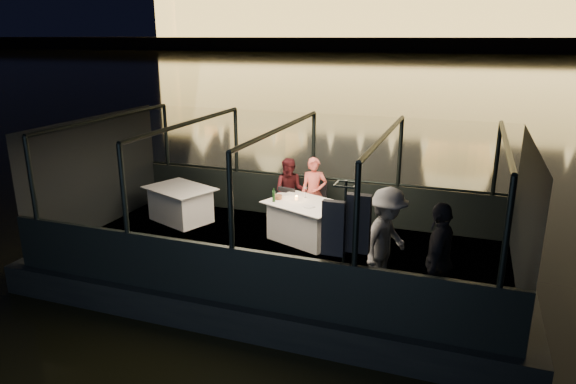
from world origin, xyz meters
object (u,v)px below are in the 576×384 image
(coat_stand, at_px, (343,256))
(chair_port_right, at_px, (315,207))
(dining_table_aft, at_px, (181,204))
(person_man_maroon, at_px, (290,189))
(chair_port_left, at_px, (284,208))
(wine_bottle, at_px, (274,194))
(passenger_dark, at_px, (439,259))
(dining_table_central, at_px, (305,222))
(passenger_stripe, at_px, (386,241))
(person_woman_coral, at_px, (314,192))

(coat_stand, bearing_deg, chair_port_right, 113.32)
(dining_table_aft, relative_size, person_man_maroon, 0.99)
(chair_port_left, relative_size, person_man_maroon, 0.58)
(person_man_maroon, height_order, wine_bottle, person_man_maroon)
(passenger_dark, bearing_deg, dining_table_aft, -104.04)
(wine_bottle, bearing_deg, dining_table_central, 11.85)
(person_man_maroon, xyz_separation_m, wine_bottle, (-0.00, -0.93, 0.17))
(dining_table_central, distance_m, coat_stand, 2.86)
(dining_table_aft, height_order, chair_port_left, chair_port_left)
(dining_table_aft, xyz_separation_m, chair_port_left, (2.25, 0.30, 0.06))
(chair_port_right, xyz_separation_m, coat_stand, (1.39, -3.22, 0.45))
(dining_table_aft, xyz_separation_m, passenger_stripe, (4.66, -1.77, 0.47))
(person_woman_coral, bearing_deg, passenger_stripe, -66.67)
(chair_port_left, relative_size, coat_stand, 0.41)
(dining_table_aft, distance_m, chair_port_left, 2.27)
(dining_table_central, height_order, passenger_stripe, passenger_stripe)
(dining_table_central, relative_size, person_woman_coral, 0.98)
(chair_port_left, relative_size, passenger_dark, 0.49)
(dining_table_central, distance_m, chair_port_left, 0.77)
(passenger_stripe, distance_m, wine_bottle, 2.82)
(person_man_maroon, bearing_deg, coat_stand, -65.95)
(chair_port_right, xyz_separation_m, person_woman_coral, (-0.03, 0.02, 0.30))
(person_man_maroon, bearing_deg, dining_table_central, -60.19)
(dining_table_aft, bearing_deg, chair_port_left, 7.49)
(passenger_stripe, distance_m, passenger_dark, 0.90)
(chair_port_right, bearing_deg, coat_stand, -60.23)
(dining_table_central, relative_size, dining_table_aft, 1.03)
(coat_stand, height_order, passenger_dark, coat_stand)
(chair_port_left, xyz_separation_m, wine_bottle, (0.01, -0.58, 0.47))
(chair_port_left, distance_m, wine_bottle, 0.75)
(coat_stand, bearing_deg, passenger_dark, 19.58)
(person_man_maroon, bearing_deg, dining_table_aft, -170.73)
(coat_stand, distance_m, passenger_stripe, 0.97)
(passenger_dark, height_order, wine_bottle, passenger_dark)
(dining_table_central, xyz_separation_m, dining_table_aft, (-2.86, 0.16, 0.00))
(passenger_stripe, bearing_deg, coat_stand, 170.05)
(chair_port_right, xyz_separation_m, wine_bottle, (-0.56, -0.88, 0.47))
(chair_port_left, relative_size, wine_bottle, 3.07)
(person_man_maroon, xyz_separation_m, passenger_stripe, (2.40, -2.41, 0.10))
(dining_table_aft, bearing_deg, chair_port_right, 11.80)
(wine_bottle, bearing_deg, chair_port_left, 91.30)
(passenger_stripe, height_order, passenger_dark, passenger_stripe)
(chair_port_left, height_order, coat_stand, coat_stand)
(chair_port_right, height_order, passenger_stripe, passenger_stripe)
(passenger_dark, xyz_separation_m, wine_bottle, (-3.20, 1.89, 0.06))
(person_woman_coral, height_order, person_man_maroon, person_woman_coral)
(coat_stand, distance_m, passenger_dark, 1.33)
(passenger_stripe, xyz_separation_m, wine_bottle, (-2.40, 1.48, 0.06))
(coat_stand, bearing_deg, person_man_maroon, 120.74)
(passenger_dark, relative_size, wine_bottle, 6.29)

